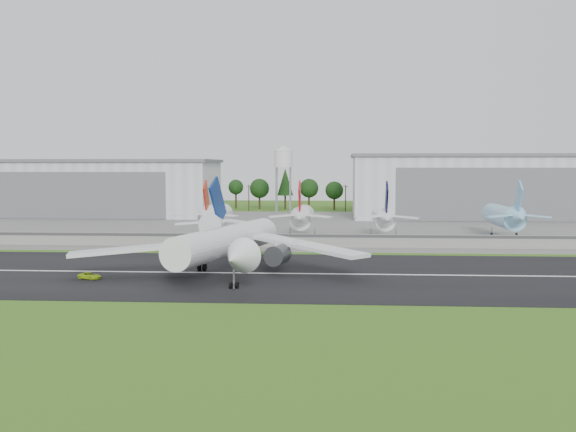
# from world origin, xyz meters

# --- Properties ---
(ground) EXTENTS (600.00, 600.00, 0.00)m
(ground) POSITION_xyz_m (0.00, 0.00, 0.00)
(ground) COLOR #2F5F16
(ground) RESTS_ON ground
(runway) EXTENTS (320.00, 60.00, 0.10)m
(runway) POSITION_xyz_m (0.00, 10.00, 0.05)
(runway) COLOR black
(runway) RESTS_ON ground
(runway_centerline) EXTENTS (220.00, 1.00, 0.02)m
(runway_centerline) POSITION_xyz_m (0.00, 10.00, 0.11)
(runway_centerline) COLOR white
(runway_centerline) RESTS_ON runway
(apron) EXTENTS (320.00, 150.00, 0.10)m
(apron) POSITION_xyz_m (0.00, 120.00, 0.05)
(apron) COLOR slate
(apron) RESTS_ON ground
(blast_fence) EXTENTS (240.00, 0.61, 3.50)m
(blast_fence) POSITION_xyz_m (0.00, 54.99, 1.81)
(blast_fence) COLOR gray
(blast_fence) RESTS_ON ground
(hangar_west) EXTENTS (97.00, 44.00, 23.20)m
(hangar_west) POSITION_xyz_m (-80.00, 164.92, 11.63)
(hangar_west) COLOR silver
(hangar_west) RESTS_ON ground
(hangar_east) EXTENTS (102.00, 47.00, 25.20)m
(hangar_east) POSITION_xyz_m (75.00, 164.92, 12.63)
(hangar_east) COLOR silver
(hangar_east) RESTS_ON ground
(water_tower) EXTENTS (8.40, 8.40, 29.40)m
(water_tower) POSITION_xyz_m (-5.00, 185.00, 24.55)
(water_tower) COLOR #99999E
(water_tower) RESTS_ON ground
(utility_poles) EXTENTS (230.00, 3.00, 12.00)m
(utility_poles) POSITION_xyz_m (0.00, 200.00, 0.00)
(utility_poles) COLOR black
(utility_poles) RESTS_ON ground
(treeline) EXTENTS (320.00, 16.00, 22.00)m
(treeline) POSITION_xyz_m (0.00, 215.00, 0.00)
(treeline) COLOR black
(treeline) RESTS_ON ground
(main_airliner) EXTENTS (55.80, 58.75, 18.17)m
(main_airliner) POSITION_xyz_m (-2.18, 9.57, 4.89)
(main_airliner) COLOR white
(main_airliner) RESTS_ON runway
(ground_vehicle) EXTENTS (4.85, 3.57, 1.23)m
(ground_vehicle) POSITION_xyz_m (-25.79, 0.63, 0.71)
(ground_vehicle) COLOR #A5CE18
(ground_vehicle) RESTS_ON runway
(parked_jet_red_a) EXTENTS (7.36, 31.29, 16.90)m
(parked_jet_red_a) POSITION_xyz_m (-16.30, 76.59, 6.38)
(parked_jet_red_a) COLOR silver
(parked_jet_red_a) RESTS_ON ground
(parked_jet_red_b) EXTENTS (7.36, 31.29, 16.74)m
(parked_jet_red_b) POSITION_xyz_m (8.81, 76.57, 6.23)
(parked_jet_red_b) COLOR silver
(parked_jet_red_b) RESTS_ON ground
(parked_jet_navy) EXTENTS (7.36, 31.29, 16.59)m
(parked_jet_navy) POSITION_xyz_m (31.72, 76.55, 6.09)
(parked_jet_navy) COLOR white
(parked_jet_navy) RESTS_ON ground
(parked_jet_skyblue) EXTENTS (7.36, 37.29, 16.87)m
(parked_jet_skyblue) POSITION_xyz_m (66.34, 81.59, 6.31)
(parked_jet_skyblue) COLOR #8FD1F7
(parked_jet_skyblue) RESTS_ON ground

